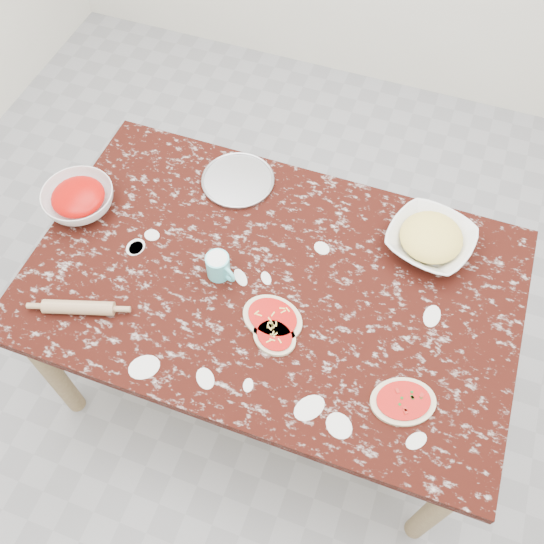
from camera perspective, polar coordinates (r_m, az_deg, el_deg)
The scene contains 10 objects.
ground at distance 2.62m, azimuth -0.00°, elevation -9.43°, with size 4.00×4.00×0.00m, color gray.
worktable at distance 2.02m, azimuth -0.00°, elevation -2.02°, with size 1.60×1.00×0.75m.
pizza_tray at distance 2.20m, azimuth -3.29°, elevation 8.73°, with size 0.26×0.26×0.01m, color #B2B2B7.
sauce_bowl at distance 2.20m, azimuth -17.99°, elevation 6.61°, with size 0.25×0.25×0.08m, color white.
cheese_bowl at distance 2.06m, azimuth 14.89°, elevation 2.91°, with size 0.28×0.28×0.07m, color white.
flour_mug at distance 1.93m, azimuth -5.13°, elevation 0.55°, with size 0.11×0.08×0.09m.
pizza_left at distance 1.87m, azimuth 0.04°, elevation -4.44°, with size 0.22×0.19×0.02m.
pizza_mid at distance 1.84m, azimuth 0.24°, elevation -6.22°, with size 0.17×0.16×0.02m.
pizza_right at distance 1.80m, azimuth 12.46°, elevation -12.02°, with size 0.24×0.21×0.02m.
rolling_pin at distance 1.97m, azimuth -18.04°, elevation -3.26°, with size 0.04×0.04×0.22m, color tan.
Camera 1 is at (0.35, -0.96, 2.41)m, focal length 39.27 mm.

